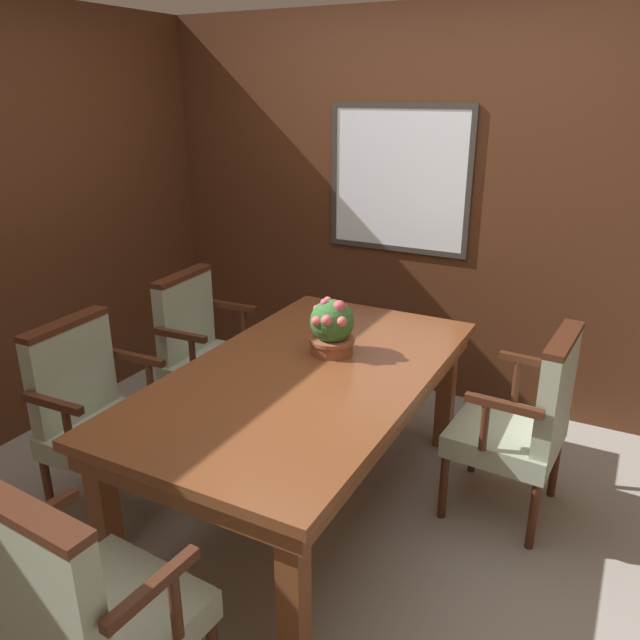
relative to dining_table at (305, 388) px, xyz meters
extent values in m
plane|color=#A39E93|center=(0.00, -0.09, -0.65)|extent=(14.00, 14.00, 0.00)
cube|color=#4C2816|center=(0.00, 1.55, 0.57)|extent=(7.20, 0.06, 2.45)
cube|color=white|center=(-0.15, 1.51, 0.77)|extent=(0.87, 0.01, 0.86)
cube|color=#38332D|center=(-0.15, 1.50, 1.22)|extent=(0.94, 0.02, 0.04)
cube|color=#38332D|center=(-0.15, 1.50, 0.33)|extent=(0.94, 0.02, 0.03)
cube|color=#38332D|center=(-0.60, 1.50, 0.77)|extent=(0.03, 0.02, 0.86)
cube|color=#38332D|center=(0.31, 1.50, 0.77)|extent=(0.04, 0.02, 0.86)
cube|color=#4C2816|center=(-1.88, -0.09, 0.57)|extent=(0.06, 7.20, 2.45)
cube|color=brown|center=(-0.43, -0.87, -0.30)|extent=(0.09, 0.09, 0.70)
cube|color=brown|center=(0.43, -0.87, -0.30)|extent=(0.09, 0.09, 0.70)
cube|color=brown|center=(-0.43, 0.87, -0.30)|extent=(0.09, 0.09, 0.70)
cube|color=brown|center=(0.43, 0.87, -0.30)|extent=(0.09, 0.09, 0.70)
cube|color=brown|center=(0.00, 0.00, 0.00)|extent=(1.02, 1.89, 0.09)
cube|color=brown|center=(0.00, 0.00, 0.07)|extent=(1.08, 1.95, 0.04)
cylinder|color=#472314|center=(0.66, 0.68, -0.48)|extent=(0.04, 0.04, 0.35)
cylinder|color=#472314|center=(0.63, 0.23, -0.48)|extent=(0.04, 0.04, 0.35)
cylinder|color=#472314|center=(1.08, 0.66, -0.48)|extent=(0.04, 0.04, 0.35)
cylinder|color=#472314|center=(1.05, 0.20, -0.48)|extent=(0.04, 0.04, 0.35)
cube|color=#9EA88E|center=(0.86, 0.44, -0.25)|extent=(0.51, 0.54, 0.11)
cube|color=#9EA88E|center=(1.06, 0.43, 0.04)|extent=(0.11, 0.48, 0.47)
cube|color=#472314|center=(1.06, 0.43, 0.29)|extent=(0.12, 0.48, 0.03)
cylinder|color=#472314|center=(0.84, 0.71, -0.07)|extent=(0.04, 0.04, 0.24)
cube|color=#472314|center=(0.91, 0.71, 0.05)|extent=(0.34, 0.06, 0.04)
cylinder|color=#472314|center=(0.80, 0.18, -0.07)|extent=(0.04, 0.04, 0.24)
cube|color=#472314|center=(0.88, 0.17, 0.05)|extent=(0.34, 0.06, 0.04)
cylinder|color=#472314|center=(-0.60, -0.66, -0.48)|extent=(0.04, 0.04, 0.35)
cylinder|color=#472314|center=(-0.62, -0.21, -0.48)|extent=(0.04, 0.04, 0.35)
cylinder|color=#472314|center=(-1.03, -0.68, -0.48)|extent=(0.04, 0.04, 0.35)
cylinder|color=#472314|center=(-1.04, -0.22, -0.48)|extent=(0.04, 0.04, 0.35)
cube|color=#9EA88E|center=(-0.82, -0.44, -0.25)|extent=(0.50, 0.53, 0.11)
cube|color=#9EA88E|center=(-1.02, -0.45, 0.04)|extent=(0.10, 0.48, 0.47)
cube|color=#472314|center=(-1.02, -0.45, 0.29)|extent=(0.11, 0.48, 0.03)
cylinder|color=#472314|center=(-0.78, -0.71, -0.07)|extent=(0.04, 0.04, 0.24)
cube|color=#472314|center=(-0.85, -0.71, 0.05)|extent=(0.34, 0.05, 0.04)
cylinder|color=#472314|center=(-0.80, -0.18, -0.07)|extent=(0.04, 0.04, 0.24)
cube|color=#472314|center=(-0.87, -0.18, 0.05)|extent=(0.34, 0.05, 0.04)
cylinder|color=#472314|center=(-0.63, 0.22, -0.48)|extent=(0.04, 0.04, 0.35)
cylinder|color=#472314|center=(-0.66, 0.67, -0.48)|extent=(0.04, 0.04, 0.35)
cylinder|color=#472314|center=(-1.05, 0.20, -0.48)|extent=(0.04, 0.04, 0.35)
cylinder|color=#472314|center=(-1.08, 0.65, -0.48)|extent=(0.04, 0.04, 0.35)
cube|color=#9EA88E|center=(-0.85, 0.44, -0.25)|extent=(0.51, 0.54, 0.11)
cube|color=#9EA88E|center=(-1.05, 0.42, 0.04)|extent=(0.10, 0.48, 0.47)
cube|color=#472314|center=(-1.05, 0.42, 0.29)|extent=(0.11, 0.48, 0.03)
cylinder|color=#472314|center=(-0.80, 0.17, -0.07)|extent=(0.04, 0.04, 0.24)
cube|color=#472314|center=(-0.88, 0.17, 0.05)|extent=(0.34, 0.05, 0.04)
cylinder|color=#472314|center=(-0.83, 0.70, -0.07)|extent=(0.04, 0.04, 0.24)
cube|color=#472314|center=(-0.90, 0.70, 0.05)|extent=(0.34, 0.05, 0.04)
cylinder|color=#472314|center=(-0.22, -1.04, -0.48)|extent=(0.04, 0.04, 0.35)
cube|color=#9EA88E|center=(0.00, -1.27, -0.25)|extent=(0.55, 0.52, 0.11)
cube|color=#9EA88E|center=(-0.02, -1.47, 0.04)|extent=(0.48, 0.11, 0.47)
cube|color=#472314|center=(-0.02, -1.47, 0.29)|extent=(0.48, 0.12, 0.03)
cylinder|color=#472314|center=(0.27, -1.25, -0.07)|extent=(0.04, 0.04, 0.24)
cube|color=#472314|center=(0.26, -1.32, 0.05)|extent=(0.06, 0.34, 0.04)
cylinder|color=#472314|center=(-0.27, -1.21, -0.07)|extent=(0.04, 0.04, 0.24)
cube|color=#472314|center=(-0.27, -1.28, 0.05)|extent=(0.06, 0.34, 0.04)
cylinder|color=#9E5638|center=(0.02, 0.25, 0.13)|extent=(0.21, 0.21, 0.08)
cylinder|color=#9E5638|center=(0.02, 0.25, 0.16)|extent=(0.22, 0.22, 0.02)
sphere|color=#387033|center=(0.02, 0.25, 0.26)|extent=(0.22, 0.22, 0.22)
sphere|color=#EF6461|center=(-0.01, 0.26, 0.35)|extent=(0.04, 0.04, 0.04)
sphere|color=#DC6562|center=(0.09, 0.19, 0.29)|extent=(0.05, 0.05, 0.05)
sphere|color=#D95F75|center=(-0.01, 0.22, 0.35)|extent=(0.04, 0.04, 0.04)
sphere|color=#EB606A|center=(-0.02, 0.15, 0.28)|extent=(0.05, 0.05, 0.05)
sphere|color=#EA4E60|center=(0.06, 0.23, 0.35)|extent=(0.06, 0.06, 0.06)
sphere|color=#E95468|center=(-0.06, 0.30, 0.30)|extent=(0.04, 0.04, 0.04)
sphere|color=#EB5D68|center=(0.03, 0.15, 0.29)|extent=(0.05, 0.05, 0.05)
sphere|color=#D84F74|center=(-0.08, 0.26, 0.30)|extent=(0.04, 0.04, 0.04)
sphere|color=#D4676A|center=(0.06, 0.34, 0.26)|extent=(0.05, 0.05, 0.05)
camera|label=1|loc=(1.28, -2.29, 1.32)|focal=35.00mm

